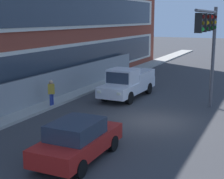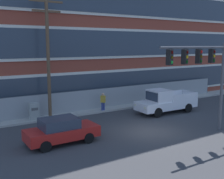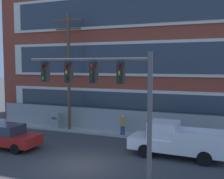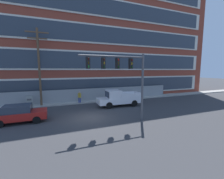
{
  "view_description": "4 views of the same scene",
  "coord_description": "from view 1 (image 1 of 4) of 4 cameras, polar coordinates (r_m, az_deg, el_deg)",
  "views": [
    {
      "loc": [
        -16.53,
        -5.29,
        5.3
      ],
      "look_at": [
        -0.8,
        1.98,
        1.69
      ],
      "focal_mm": 55.0,
      "sensor_mm": 36.0,
      "label": 1
    },
    {
      "loc": [
        -11.98,
        -14.02,
        5.81
      ],
      "look_at": [
        -0.7,
        3.63,
        2.44
      ],
      "focal_mm": 45.0,
      "sensor_mm": 36.0,
      "label": 2
    },
    {
      "loc": [
        7.05,
        -13.1,
        5.41
      ],
      "look_at": [
        0.77,
        2.75,
        3.91
      ],
      "focal_mm": 45.0,
      "sensor_mm": 36.0,
      "label": 3
    },
    {
      "loc": [
        -3.13,
        -13.63,
        4.56
      ],
      "look_at": [
        3.21,
        2.23,
        2.31
      ],
      "focal_mm": 24.0,
      "sensor_mm": 36.0,
      "label": 4
    }
  ],
  "objects": [
    {
      "name": "sedan_red",
      "position": [
        13.15,
        -5.7,
        -8.31
      ],
      "size": [
        4.28,
        1.88,
        1.56
      ],
      "color": "#AD1E19",
      "rests_on": "ground"
    },
    {
      "name": "pickup_truck_white",
      "position": [
        23.13,
        2.49,
        0.96
      ],
      "size": [
        5.66,
        2.17,
        2.05
      ],
      "color": "silver",
      "rests_on": "ground"
    },
    {
      "name": "pedestrian_near_cabinet",
      "position": [
        20.85,
        -10.05,
        -0.38
      ],
      "size": [
        0.42,
        0.47,
        1.69
      ],
      "color": "navy",
      "rests_on": "ground"
    },
    {
      "name": "sidewalk_building_side",
      "position": [
        21.33,
        -11.79,
        -2.65
      ],
      "size": [
        80.0,
        1.87,
        0.16
      ],
      "primitive_type": "cube",
      "color": "#9E9B93",
      "rests_on": "ground"
    },
    {
      "name": "chain_link_fence",
      "position": [
        22.62,
        -9.98,
        0.57
      ],
      "size": [
        26.86,
        0.06,
        1.91
      ],
      "color": "gray",
      "rests_on": "ground"
    },
    {
      "name": "traffic_signal_mast",
      "position": [
        19.19,
        15.8,
        8.78
      ],
      "size": [
        5.75,
        0.43,
        5.94
      ],
      "color": "#4C4C51",
      "rests_on": "ground"
    },
    {
      "name": "ground_plane",
      "position": [
        18.15,
        6.77,
        -5.29
      ],
      "size": [
        160.0,
        160.0,
        0.0
      ],
      "primitive_type": "plane",
      "color": "#38383A"
    }
  ]
}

